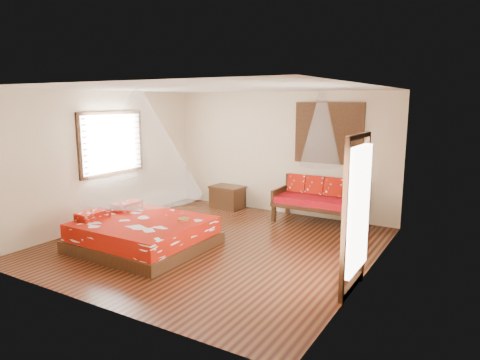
# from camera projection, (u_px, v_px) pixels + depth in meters

# --- Properties ---
(room) EXTENTS (5.54, 5.54, 2.84)m
(room) POSITION_uv_depth(u_px,v_px,m) (213.00, 169.00, 7.57)
(room) COLOR black
(room) RESTS_ON ground
(bed) EXTENTS (2.18, 1.98, 0.64)m
(bed) POSITION_uv_depth(u_px,v_px,m) (143.00, 233.00, 7.63)
(bed) COLOR black
(bed) RESTS_ON floor
(daybed) EXTENTS (1.92, 0.85, 0.97)m
(daybed) POSITION_uv_depth(u_px,v_px,m) (321.00, 199.00, 9.16)
(daybed) COLOR black
(daybed) RESTS_ON floor
(storage_chest) EXTENTS (0.82, 0.63, 0.54)m
(storage_chest) POSITION_uv_depth(u_px,v_px,m) (227.00, 197.00, 10.47)
(storage_chest) COLOR black
(storage_chest) RESTS_ON floor
(shutter_panel) EXTENTS (1.52, 0.06, 1.32)m
(shutter_panel) POSITION_uv_depth(u_px,v_px,m) (328.00, 133.00, 9.19)
(shutter_panel) COLOR black
(shutter_panel) RESTS_ON wall_back
(window_left) EXTENTS (0.10, 1.74, 1.34)m
(window_left) POSITION_uv_depth(u_px,v_px,m) (112.00, 143.00, 9.04)
(window_left) COLOR black
(window_left) RESTS_ON wall_left
(glazed_door) EXTENTS (0.08, 1.02, 2.16)m
(glazed_door) POSITION_uv_depth(u_px,v_px,m) (355.00, 215.00, 5.76)
(glazed_door) COLOR black
(glazed_door) RESTS_ON floor
(wine_tray) EXTENTS (0.22, 0.22, 0.18)m
(wine_tray) POSITION_uv_depth(u_px,v_px,m) (184.00, 217.00, 7.59)
(wine_tray) COLOR brown
(wine_tray) RESTS_ON bed
(mosquito_net_main) EXTENTS (2.12, 2.12, 1.80)m
(mosquito_net_main) POSITION_uv_depth(u_px,v_px,m) (140.00, 144.00, 7.33)
(mosquito_net_main) COLOR white
(mosquito_net_main) RESTS_ON ceiling
(mosquito_net_daybed) EXTENTS (0.84, 0.84, 1.50)m
(mosquito_net_daybed) POSITION_uv_depth(u_px,v_px,m) (321.00, 130.00, 8.78)
(mosquito_net_daybed) COLOR white
(mosquito_net_daybed) RESTS_ON ceiling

